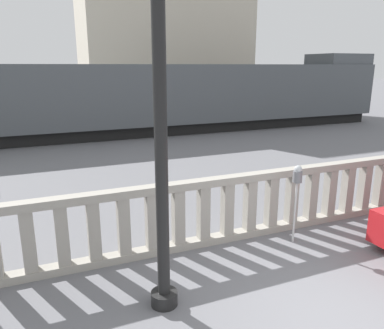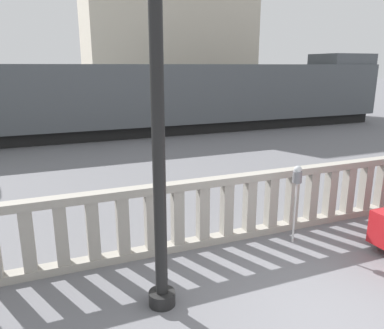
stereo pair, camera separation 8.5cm
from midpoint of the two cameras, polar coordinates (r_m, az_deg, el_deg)
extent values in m
plane|color=slate|center=(5.75, 21.09, -21.43)|extent=(160.00, 160.00, 0.00)
cube|color=#9E998E|center=(7.59, 6.65, -10.53)|extent=(17.28, 0.24, 0.14)
cube|color=#9E998E|center=(7.17, 6.93, -2.12)|extent=(17.28, 0.24, 0.14)
cube|color=#9E998E|center=(6.52, -24.01, -10.62)|extent=(0.20, 0.20, 1.02)
cube|color=#9E998E|center=(6.51, -19.54, -10.18)|extent=(0.20, 0.20, 1.02)
cube|color=#9E998E|center=(6.54, -15.10, -9.69)|extent=(0.20, 0.20, 1.02)
cube|color=#9E998E|center=(6.61, -10.75, -9.14)|extent=(0.20, 0.20, 1.02)
cube|color=#9E998E|center=(6.72, -6.52, -8.56)|extent=(0.20, 0.20, 1.02)
cube|color=#9E998E|center=(6.86, -2.46, -7.96)|extent=(0.20, 0.20, 1.02)
cube|color=#9E998E|center=(7.04, 1.40, -7.35)|extent=(0.20, 0.20, 1.02)
cube|color=#9E998E|center=(7.25, 5.05, -6.74)|extent=(0.20, 0.20, 1.02)
cube|color=#9E998E|center=(7.48, 8.47, -6.15)|extent=(0.20, 0.20, 1.02)
cube|color=#9E998E|center=(7.74, 11.67, -5.57)|extent=(0.20, 0.20, 1.02)
cube|color=#9E998E|center=(8.02, 14.65, -5.01)|extent=(0.20, 0.20, 1.02)
cube|color=#9E998E|center=(8.33, 17.41, -4.48)|extent=(0.20, 0.20, 1.02)
cube|color=#9E998E|center=(8.65, 19.96, -3.98)|extent=(0.20, 0.20, 1.02)
cube|color=#9E998E|center=(8.99, 22.33, -3.51)|extent=(0.20, 0.20, 1.02)
cube|color=#9E998E|center=(9.34, 24.52, -3.07)|extent=(0.20, 0.20, 1.02)
cube|color=#9E998E|center=(9.71, 26.55, -2.66)|extent=(0.20, 0.20, 1.02)
cylinder|color=black|center=(5.68, -4.70, -19.63)|extent=(0.38, 0.38, 0.20)
cylinder|color=black|center=(4.75, -5.31, 5.16)|extent=(0.17, 0.17, 4.63)
cylinder|color=silver|center=(7.43, 15.08, -7.05)|extent=(0.04, 0.04, 1.21)
cylinder|color=slate|center=(7.20, 15.46, -1.80)|extent=(0.17, 0.17, 0.21)
sphere|color=#B2B7BC|center=(7.16, 15.53, -0.71)|extent=(0.15, 0.15, 0.15)
cube|color=black|center=(19.00, -5.71, 5.59)|extent=(25.37, 2.20, 0.55)
cube|color=#4C5156|center=(18.81, -5.84, 10.66)|extent=(25.89, 2.75, 2.82)
cube|color=#4C5156|center=(24.68, 21.29, 14.72)|extent=(3.00, 2.47, 0.60)
cube|color=beige|center=(29.56, -4.35, 19.88)|extent=(12.06, 6.20, 11.84)
camera|label=1|loc=(0.04, -90.31, -0.08)|focal=35.00mm
camera|label=2|loc=(0.04, 89.69, 0.08)|focal=35.00mm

